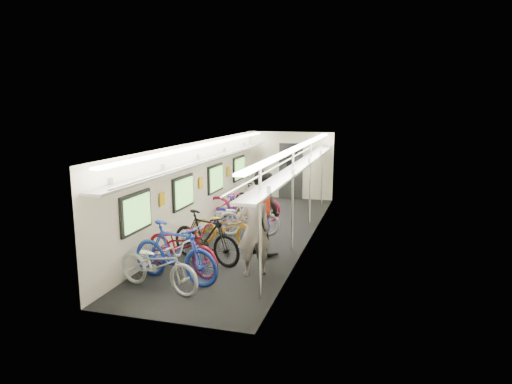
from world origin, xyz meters
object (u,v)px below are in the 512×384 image
Objects in this scene: passenger_near at (254,230)px; backpack at (264,205)px; passenger_mid at (262,212)px; bicycle_1 at (175,252)px; bicycle_0 at (158,265)px.

passenger_near is 0.77m from backpack.
passenger_mid reaches higher than passenger_near.
bicycle_1 is 1.07× the size of passenger_near.
bicycle_0 is 1.00× the size of passenger_near.
passenger_near is 4.81× the size of backpack.
bicycle_0 is at bearing -146.23° from backpack.
bicycle_1 is 5.14× the size of backpack.
passenger_near is 0.95× the size of passenger_mid.
passenger_near is at bearing -109.50° from backpack.
passenger_near reaches higher than bicycle_1.
passenger_near reaches higher than backpack.
passenger_mid is at bearing 89.65° from backpack.
passenger_near is at bearing -36.14° from bicycle_0.
passenger_mid is (1.15, 2.12, 0.38)m from bicycle_1.
backpack is at bearing -23.78° from bicycle_0.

